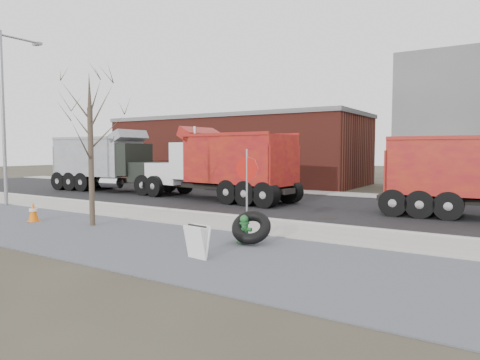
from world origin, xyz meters
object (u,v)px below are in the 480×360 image
Objects in this scene: truck_tire at (251,227)px; dump_truck_grey at (111,161)px; stop_sign at (247,178)px; dump_truck_red_b at (221,163)px; fire_hydrant at (244,231)px; sandwich_board at (197,242)px.

dump_truck_grey is at bearing 151.19° from truck_tire.
dump_truck_red_b is (-6.07, 7.46, 0.12)m from stop_sign.
stop_sign is (-0.47, 0.54, 1.31)m from truck_tire.
truck_tire is (0.20, 0.04, 0.11)m from fire_hydrant.
sandwich_board is at bearing 127.89° from dump_truck_red_b.
fire_hydrant is at bearing 96.46° from sandwich_board.
dump_truck_grey is (-15.07, 10.51, 1.48)m from sandwich_board.
dump_truck_grey reaches higher than sandwich_board.
fire_hydrant is 0.31× the size of stop_sign.
dump_truck_red_b is 8.76m from dump_truck_grey.
truck_tire is 2.11m from sandwich_board.
stop_sign is at bearing 110.55° from fire_hydrant.
dump_truck_grey is at bearing 146.81° from fire_hydrant.
dump_truck_red_b is (-6.54, 8.00, 1.43)m from truck_tire.
dump_truck_grey reaches higher than dump_truck_red_b.
dump_truck_grey is (-15.30, 8.41, 1.43)m from truck_tire.
fire_hydrant is 0.24m from truck_tire.
sandwich_board is 0.10× the size of dump_truck_grey.
dump_truck_grey reaches higher than fire_hydrant.
stop_sign is at bearing 102.32° from sandwich_board.
stop_sign reaches higher than sandwich_board.
stop_sign is 0.31× the size of dump_truck_grey.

